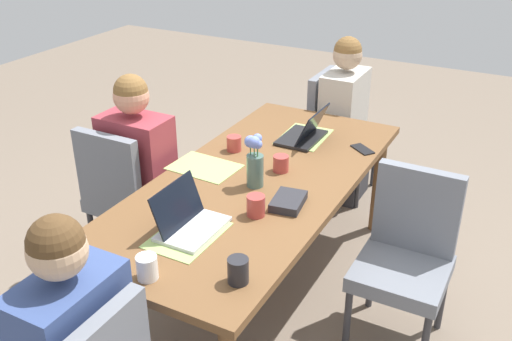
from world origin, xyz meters
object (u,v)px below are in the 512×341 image
(coffee_mug_centre_right, at_px, (256,206))
(phone_black, at_px, (362,149))
(coffee_mug_far_left, at_px, (238,271))
(dining_table, at_px, (256,191))
(person_head_right_left_mid, at_px, (342,129))
(chair_near_right_near, at_px, (407,251))
(person_far_left_near, at_px, (140,184))
(chair_far_left_near, at_px, (124,191))
(coffee_mug_near_right, at_px, (281,164))
(book_red_cover, at_px, (288,201))
(laptop_head_right_left_mid, at_px, (305,134))
(coffee_mug_near_left, at_px, (234,143))
(laptop_head_left_left_far, at_px, (188,221))
(chair_head_right_left_mid, at_px, (335,128))
(flower_vase, at_px, (255,161))
(coffee_mug_centre_left, at_px, (147,267))

(coffee_mug_centre_right, height_order, phone_black, coffee_mug_centre_right)
(coffee_mug_far_left, bearing_deg, dining_table, 23.39)
(dining_table, distance_m, coffee_mug_centre_right, 0.38)
(dining_table, height_order, coffee_mug_centre_right, coffee_mug_centre_right)
(person_head_right_left_mid, distance_m, chair_near_right_near, 1.49)
(person_far_left_near, bearing_deg, coffee_mug_far_left, -124.84)
(chair_far_left_near, relative_size, chair_near_right_near, 1.00)
(coffee_mug_near_right, distance_m, book_red_cover, 0.37)
(person_far_left_near, distance_m, coffee_mug_centre_right, 1.01)
(dining_table, xyz_separation_m, laptop_head_right_left_mid, (0.58, -0.02, 0.12))
(coffee_mug_near_left, xyz_separation_m, coffee_mug_far_left, (-1.05, -0.62, 0.01))
(laptop_head_left_left_far, height_order, coffee_mug_far_left, laptop_head_left_left_far)
(chair_head_right_left_mid, xyz_separation_m, book_red_cover, (-1.55, -0.34, 0.25))
(dining_table, distance_m, coffee_mug_near_left, 0.40)
(chair_near_right_near, xyz_separation_m, flower_vase, (-0.13, 0.78, 0.37))
(laptop_head_left_left_far, distance_m, book_red_cover, 0.51)
(dining_table, xyz_separation_m, person_far_left_near, (-0.02, 0.76, -0.13))
(coffee_mug_far_left, bearing_deg, flower_vase, 23.48)
(coffee_mug_far_left, bearing_deg, person_far_left_near, 55.16)
(person_far_left_near, xyz_separation_m, flower_vase, (-0.04, -0.79, 0.35))
(chair_near_right_near, relative_size, laptop_head_left_left_far, 2.81)
(coffee_mug_centre_right, bearing_deg, chair_near_right_near, -58.45)
(dining_table, bearing_deg, chair_head_right_left_mid, 3.10)
(laptop_head_right_left_mid, relative_size, book_red_cover, 1.60)
(laptop_head_right_left_mid, bearing_deg, chair_far_left_near, 128.81)
(person_far_left_near, height_order, coffee_mug_centre_right, person_far_left_near)
(coffee_mug_centre_left, height_order, coffee_mug_far_left, coffee_mug_far_left)
(person_far_left_near, xyz_separation_m, chair_near_right_near, (0.09, -1.57, -0.03))
(coffee_mug_centre_right, bearing_deg, laptop_head_left_left_far, 140.69)
(person_far_left_near, distance_m, coffee_mug_far_left, 1.37)
(chair_head_right_left_mid, distance_m, phone_black, 0.92)
(laptop_head_right_left_mid, xyz_separation_m, coffee_mug_centre_left, (-1.52, 0.00, 0.01))
(chair_near_right_near, bearing_deg, chair_far_left_near, 95.94)
(chair_head_right_left_mid, height_order, phone_black, chair_head_right_left_mid)
(chair_near_right_near, height_order, coffee_mug_near_left, chair_near_right_near)
(coffee_mug_near_left, bearing_deg, chair_near_right_near, -99.70)
(chair_far_left_near, height_order, coffee_mug_near_left, chair_far_left_near)
(person_head_right_left_mid, bearing_deg, phone_black, -152.21)
(chair_head_right_left_mid, xyz_separation_m, coffee_mug_near_left, (-1.12, 0.20, 0.28))
(laptop_head_right_left_mid, relative_size, coffee_mug_centre_right, 3.16)
(phone_black, bearing_deg, person_far_left_near, 65.97)
(laptop_head_right_left_mid, bearing_deg, chair_head_right_left_mid, 6.82)
(flower_vase, xyz_separation_m, coffee_mug_centre_right, (-0.26, -0.14, -0.09))
(coffee_mug_centre_left, bearing_deg, dining_table, 1.06)
(phone_black, bearing_deg, coffee_mug_centre_left, 113.86)
(coffee_mug_centre_right, distance_m, coffee_mug_far_left, 0.51)
(person_far_left_near, distance_m, flower_vase, 0.86)
(coffee_mug_near_left, bearing_deg, chair_far_left_near, 123.08)
(person_far_left_near, distance_m, coffee_mug_near_left, 0.61)
(person_head_right_left_mid, height_order, coffee_mug_far_left, person_head_right_left_mid)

